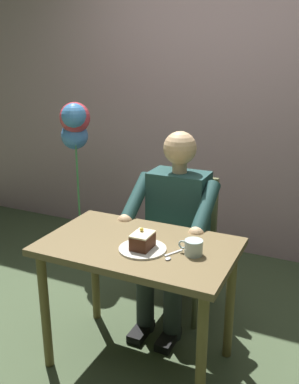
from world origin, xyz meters
name	(u,v)px	position (x,y,z in m)	size (l,w,h in m)	color
ground_plane	(140,359)	(0.00, 0.00, 0.00)	(14.00, 14.00, 0.00)	#425135
cafe_rear_panel	(231,73)	(0.00, -1.66, 1.50)	(6.40, 0.12, 3.00)	#B69099
dining_table	(139,261)	(0.00, 0.00, 0.61)	(0.99, 0.61, 0.72)	brown
chair	(183,238)	(0.00, -0.66, 0.48)	(0.42, 0.42, 0.88)	brown
seated_person	(174,227)	(0.00, -0.49, 0.62)	(0.53, 0.58, 1.20)	#214442
dessert_plate	(143,249)	(-0.05, 0.06, 0.72)	(0.24, 0.24, 0.01)	silver
cake_slice	(143,240)	(-0.05, 0.06, 0.77)	(0.09, 0.12, 0.10)	#492515
coffee_cup	(193,247)	(-0.30, 0.00, 0.76)	(0.12, 0.09, 0.08)	#ADC6C5
dessert_spoon	(171,256)	(-0.21, 0.07, 0.72)	(0.06, 0.14, 0.01)	silver
balloon_display	(76,137)	(0.99, -0.91, 1.04)	(0.25, 0.27, 1.30)	#B2C1C6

